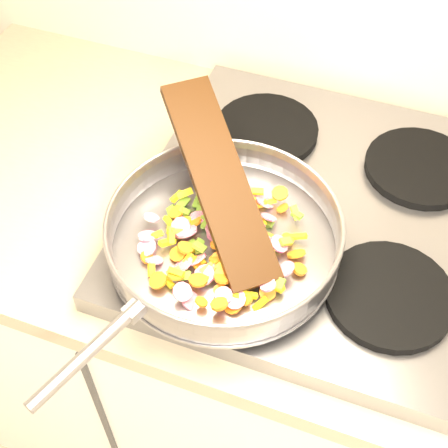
% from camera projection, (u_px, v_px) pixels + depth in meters
% --- Properties ---
extents(cooktop, '(0.60, 0.60, 0.04)m').
position_uv_depth(cooktop, '(319.00, 214.00, 1.05)').
color(cooktop, '#939399').
rests_on(cooktop, counter_top).
extents(grate_fl, '(0.19, 0.19, 0.02)m').
position_uv_depth(grate_fl, '(212.00, 243.00, 0.98)').
color(grate_fl, black).
rests_on(grate_fl, cooktop).
extents(grate_fr, '(0.19, 0.19, 0.02)m').
position_uv_depth(grate_fr, '(390.00, 295.00, 0.92)').
color(grate_fr, black).
rests_on(grate_fr, cooktop).
extents(grate_bl, '(0.19, 0.19, 0.02)m').
position_uv_depth(grate_bl, '(266.00, 130.00, 1.14)').
color(grate_bl, black).
rests_on(grate_bl, cooktop).
extents(grate_br, '(0.19, 0.19, 0.02)m').
position_uv_depth(grate_br, '(420.00, 167.00, 1.08)').
color(grate_br, black).
rests_on(grate_br, cooktop).
extents(saute_pan, '(0.40, 0.55, 0.06)m').
position_uv_depth(saute_pan, '(223.00, 234.00, 0.93)').
color(saute_pan, '#9E9EA5').
rests_on(saute_pan, grate_fl).
extents(vegetable_heap, '(0.27, 0.27, 0.05)m').
position_uv_depth(vegetable_heap, '(224.00, 241.00, 0.94)').
color(vegetable_heap, olive).
rests_on(vegetable_heap, saute_pan).
extents(wooden_spatula, '(0.27, 0.30, 0.14)m').
position_uv_depth(wooden_spatula, '(219.00, 180.00, 0.93)').
color(wooden_spatula, black).
rests_on(wooden_spatula, saute_pan).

